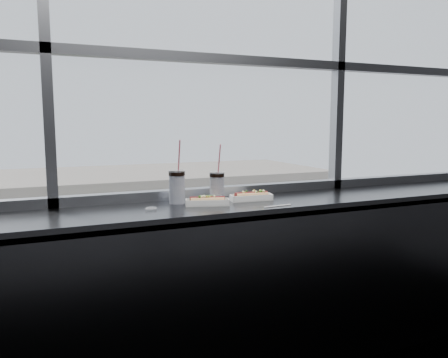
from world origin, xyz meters
name	(u,v)px	position (x,y,z in m)	size (l,w,h in m)	color
wall_back_lower	(213,275)	(0.00, 1.50, 0.55)	(6.00, 6.00, 0.00)	black
window_glass	(211,11)	(0.00, 1.52, 2.30)	(6.00, 6.00, 0.00)	silver
window_mullions	(212,10)	(0.00, 1.50, 2.30)	(6.00, 0.08, 2.40)	gray
counter	(229,208)	(0.00, 1.23, 1.07)	(6.00, 0.55, 0.06)	#525356
counter_fascia	(247,304)	(0.00, 0.97, 0.55)	(6.00, 0.04, 1.04)	#525356
hotdog_tray_left	(207,201)	(-0.15, 1.20, 1.13)	(0.27, 0.16, 0.06)	white
hotdog_tray_right	(251,196)	(0.16, 1.25, 1.13)	(0.27, 0.11, 0.07)	white
soda_cup_left	(177,185)	(-0.30, 1.34, 1.21)	(0.11, 0.11, 0.39)	white
soda_cup_right	(217,185)	(-0.06, 1.28, 1.20)	(0.10, 0.10, 0.36)	white
loose_straw	(278,206)	(0.22, 1.01, 1.10)	(0.01, 0.01, 0.19)	white
wrapper	(151,208)	(-0.49, 1.20, 1.11)	(0.08, 0.06, 0.02)	silver
plaza_ground	(54,248)	(0.00, 45.00, -11.00)	(120.00, 120.00, 0.00)	#999793
far_sidewalk	(63,306)	(0.00, 29.50, -10.98)	(80.00, 6.00, 0.04)	#999793
far_building	(54,220)	(0.00, 39.50, -7.00)	(50.00, 14.00, 8.00)	gray
car_near_e	(338,328)	(13.90, 17.50, -9.80)	(6.85, 2.85, 2.28)	#4730B2
car_far_c	(266,283)	(13.64, 25.50, -9.99)	(5.70, 2.37, 1.90)	beige
car_far_b	(124,307)	(3.45, 25.50, -10.00)	(5.63, 2.35, 1.88)	maroon
pedestrian_b	(31,298)	(-1.93, 29.39, -10.04)	(0.82, 0.62, 1.85)	#66605B
pedestrian_d	(175,279)	(7.81, 28.63, -9.85)	(0.99, 0.74, 2.22)	#66605B
pedestrian_c	(149,282)	(5.82, 28.65, -9.81)	(1.02, 0.77, 2.30)	#66605B
tree_center	(89,251)	(1.86, 29.50, -7.31)	(3.48, 3.48, 5.44)	#47382B
tree_right	(198,249)	(9.90, 29.50, -8.04)	(2.79, 2.79, 4.36)	#47382B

